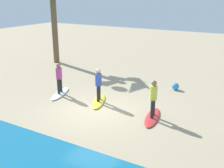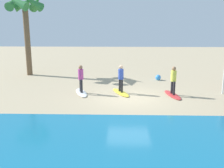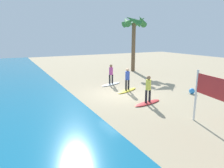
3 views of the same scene
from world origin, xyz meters
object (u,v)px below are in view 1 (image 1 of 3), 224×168
(surfboard_red, at_px, (152,117))
(surfer_red, at_px, (153,96))
(surfboard_yellow, at_px, (99,101))
(surfboard_white, at_px, (60,93))
(surfer_white, at_px, (59,76))
(beach_ball, at_px, (175,86))
(surfer_yellow, at_px, (98,82))

(surfboard_red, xyz_separation_m, surfer_red, (-0.00, 0.00, 0.99))
(surfboard_red, bearing_deg, surfboard_yellow, -109.59)
(surfboard_white, xyz_separation_m, surfer_white, (0.00, 0.00, 0.99))
(surfer_red, xyz_separation_m, beach_ball, (0.28, -4.12, -0.83))
(surfer_yellow, relative_size, surfboard_white, 0.78)
(surfer_yellow, relative_size, surfer_white, 1.00)
(surfer_white, bearing_deg, surfer_red, 176.68)
(surfboard_white, relative_size, beach_ball, 5.17)
(beach_ball, bearing_deg, surfer_red, 93.83)
(surfboard_red, xyz_separation_m, surfer_yellow, (3.05, -0.44, 0.99))
(surfboard_yellow, bearing_deg, surfer_red, 58.94)
(surfboard_red, xyz_separation_m, surfer_white, (5.45, -0.32, 0.99))
(surfer_red, bearing_deg, surfboard_yellow, -8.12)
(surfer_white, xyz_separation_m, beach_ball, (-5.18, -3.81, -0.83))
(surfboard_yellow, xyz_separation_m, surfboard_white, (2.40, 0.12, 0.00))
(surfboard_red, bearing_deg, surfer_white, -104.79)
(surfboard_red, distance_m, surfer_yellow, 3.24)
(surfer_red, height_order, surfboard_white, surfer_red)
(surfboard_red, bearing_deg, surfboard_white, -104.79)
(surfer_yellow, height_order, surfboard_white, surfer_yellow)
(surfboard_white, bearing_deg, surfer_white, -0.00)
(surfboard_red, relative_size, surfboard_white, 1.00)
(surfboard_red, height_order, surfer_red, surfer_red)
(beach_ball, bearing_deg, surfer_white, 36.33)
(surfboard_red, bearing_deg, surfer_yellow, -109.59)
(surfboard_red, relative_size, surfboard_yellow, 1.00)
(surfer_yellow, bearing_deg, surfer_red, 171.88)
(surfer_red, xyz_separation_m, surfer_yellow, (3.05, -0.44, 0.00))
(surfboard_red, distance_m, surfer_white, 5.55)
(surfboard_red, distance_m, surfboard_white, 5.46)
(surfer_white, bearing_deg, surfboard_white, 0.00)
(surfboard_red, distance_m, beach_ball, 4.13)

